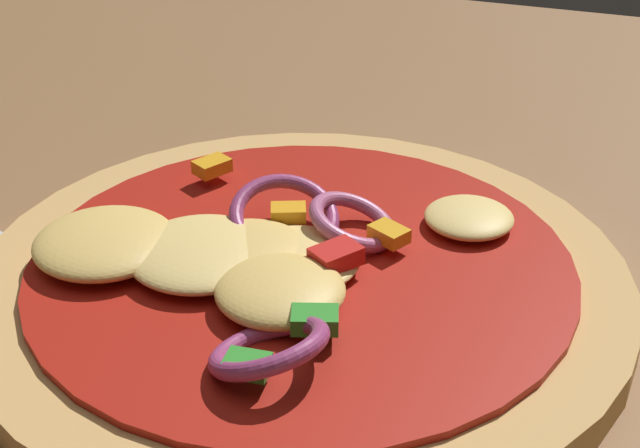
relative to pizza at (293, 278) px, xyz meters
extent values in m
cube|color=brown|center=(-0.01, -0.03, -0.02)|extent=(1.30, 0.81, 0.03)
cylinder|color=tan|center=(0.00, 0.00, 0.00)|extent=(0.23, 0.23, 0.01)
cylinder|color=#A81C11|center=(0.00, 0.00, 0.00)|extent=(0.19, 0.19, 0.00)
ellipsoid|color=#E5BC60|center=(0.01, -0.02, 0.01)|extent=(0.04, 0.04, 0.01)
ellipsoid|color=#E5BC60|center=(-0.01, 0.00, 0.01)|extent=(0.04, 0.04, 0.01)
ellipsoid|color=#EFCC72|center=(-0.03, -0.01, 0.01)|extent=(0.05, 0.05, 0.01)
ellipsoid|color=#E5BC60|center=(-0.06, -0.02, 0.01)|extent=(0.05, 0.05, 0.01)
ellipsoid|color=#EFCC72|center=(0.05, 0.05, 0.01)|extent=(0.03, 0.03, 0.01)
ellipsoid|color=#EFCC72|center=(0.00, 0.00, 0.01)|extent=(0.04, 0.04, 0.01)
torus|color=#93386B|center=(0.01, -0.06, 0.01)|extent=(0.05, 0.05, 0.02)
torus|color=#B25984|center=(0.01, 0.02, 0.01)|extent=(0.04, 0.04, 0.02)
torus|color=#93386B|center=(-0.01, 0.02, 0.01)|extent=(0.06, 0.06, 0.02)
cube|color=orange|center=(-0.05, 0.05, 0.01)|extent=(0.01, 0.02, 0.01)
cube|color=#2D8C28|center=(0.01, -0.06, 0.01)|extent=(0.01, 0.01, 0.01)
cube|color=#2D8C28|center=(0.02, -0.04, 0.01)|extent=(0.02, 0.01, 0.01)
cube|color=orange|center=(-0.01, 0.02, 0.01)|extent=(0.02, 0.01, 0.01)
cube|color=orange|center=(0.03, 0.02, 0.01)|extent=(0.02, 0.01, 0.01)
cube|color=red|center=(0.02, 0.00, 0.01)|extent=(0.02, 0.02, 0.01)
cube|color=silver|center=(-0.10, -0.01, -0.01)|extent=(0.02, 0.02, 0.01)
cube|color=silver|center=(-0.08, -0.02, -0.01)|extent=(0.04, 0.01, 0.00)
cube|color=silver|center=(-0.08, -0.02, -0.01)|extent=(0.04, 0.01, 0.00)
cube|color=silver|center=(-0.08, -0.01, -0.01)|extent=(0.04, 0.01, 0.00)
cube|color=silver|center=(-0.07, -0.01, -0.01)|extent=(0.04, 0.01, 0.00)
camera|label=1|loc=(0.10, -0.27, 0.19)|focal=54.38mm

